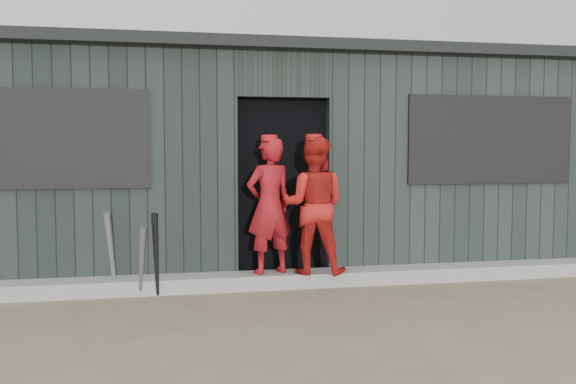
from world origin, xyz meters
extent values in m
plane|color=#6A5F49|center=(0.00, 0.00, 0.00)|extent=(80.00, 80.00, 0.00)
cube|color=gray|center=(0.00, 1.82, 0.07)|extent=(8.00, 0.36, 0.15)
cone|color=gray|center=(-1.79, 1.74, 0.42)|extent=(0.14, 0.29, 0.85)
cone|color=slate|center=(-1.49, 1.56, 0.36)|extent=(0.12, 0.29, 0.72)
cone|color=black|center=(-1.36, 1.57, 0.42)|extent=(0.10, 0.24, 0.84)
imported|color=maroon|center=(-0.20, 1.81, 0.86)|extent=(0.60, 0.49, 1.42)
imported|color=red|center=(0.25, 1.71, 0.86)|extent=(0.83, 0.74, 1.43)
imported|color=silver|center=(0.41, 2.38, 0.62)|extent=(0.73, 0.65, 1.25)
cube|color=black|center=(0.00, 3.50, 1.20)|extent=(7.60, 2.70, 2.20)
cube|color=#252C29|center=(-2.25, 2.10, 1.25)|extent=(3.50, 0.20, 2.50)
cube|color=#2A3230|center=(2.25, 2.10, 1.25)|extent=(3.50, 0.20, 2.50)
cube|color=#252C29|center=(0.00, 2.10, 2.25)|extent=(1.00, 0.20, 0.50)
cube|color=#2A3230|center=(3.90, 3.50, 1.25)|extent=(0.20, 3.00, 2.50)
cube|color=#2C3432|center=(0.00, 4.90, 1.25)|extent=(8.00, 0.20, 2.50)
cube|color=black|center=(0.00, 3.50, 2.56)|extent=(8.30, 3.30, 0.12)
cube|color=black|center=(-2.40, 1.98, 1.55)|extent=(2.00, 0.04, 1.00)
cube|color=black|center=(2.40, 1.98, 1.55)|extent=(2.00, 0.04, 1.00)
cube|color=black|center=(-0.19, 2.46, 1.35)|extent=(0.22, 0.22, 0.88)
cube|color=black|center=(0.14, 2.52, 1.30)|extent=(0.24, 0.21, 0.90)
camera|label=1|loc=(-1.34, -4.73, 1.47)|focal=40.00mm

